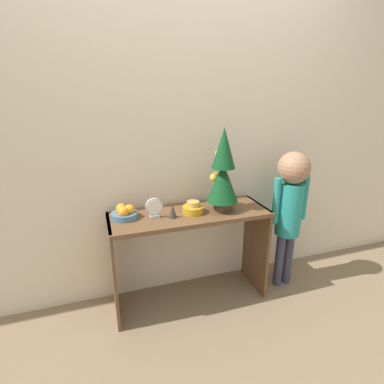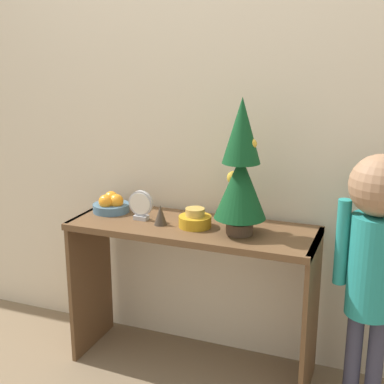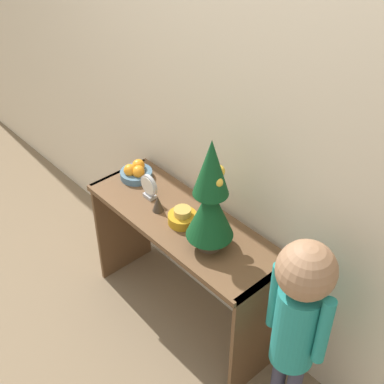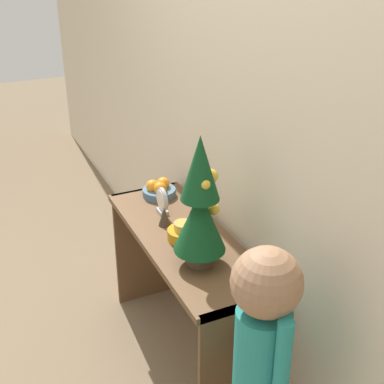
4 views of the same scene
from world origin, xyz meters
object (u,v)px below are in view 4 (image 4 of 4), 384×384
object	(u,v)px
fruit_bowl	(159,189)
desk_clock	(162,201)
singing_bowl	(183,233)
figurine	(164,217)
mini_tree	(200,205)
child_figure	(262,341)

from	to	relation	value
fruit_bowl	desk_clock	xyz separation A→B (m)	(0.19, -0.06, 0.03)
singing_bowl	figurine	world-z (taller)	figurine
mini_tree	figurine	distance (m)	0.43
mini_tree	figurine	world-z (taller)	mini_tree
singing_bowl	desk_clock	size ratio (longest dim) A/B	1.05
desk_clock	child_figure	size ratio (longest dim) A/B	0.13
desk_clock	child_figure	bearing A→B (deg)	-2.62
mini_tree	desk_clock	size ratio (longest dim) A/B	4.21
fruit_bowl	child_figure	distance (m)	1.22
mini_tree	singing_bowl	world-z (taller)	mini_tree
singing_bowl	desk_clock	distance (m)	0.27
figurine	fruit_bowl	bearing A→B (deg)	163.15
figurine	mini_tree	bearing A→B (deg)	2.45
figurine	desk_clock	bearing A→B (deg)	163.08
singing_bowl	figurine	size ratio (longest dim) A/B	1.59
desk_clock	singing_bowl	bearing A→B (deg)	-0.87
singing_bowl	figurine	xyz separation A→B (m)	(-0.15, -0.03, 0.01)
mini_tree	figurine	size ratio (longest dim) A/B	6.36
desk_clock	fruit_bowl	bearing A→B (deg)	163.19
fruit_bowl	figurine	size ratio (longest dim) A/B	1.94
fruit_bowl	singing_bowl	bearing A→B (deg)	-7.61
mini_tree	child_figure	bearing A→B (deg)	-2.87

